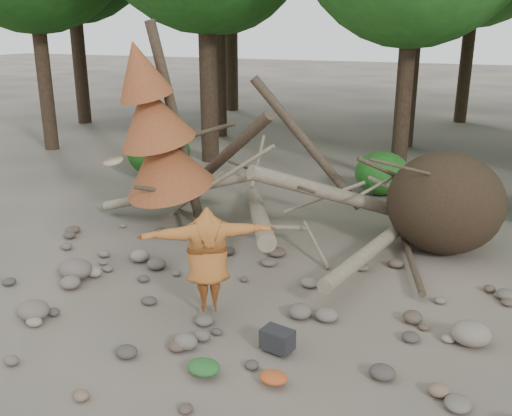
% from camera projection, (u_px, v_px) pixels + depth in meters
% --- Properties ---
extents(ground, '(120.00, 120.00, 0.00)m').
position_uv_depth(ground, '(226.00, 330.00, 8.30)').
color(ground, '#514C44').
rests_on(ground, ground).
extents(deadfall_pile, '(8.55, 5.24, 3.30)m').
position_uv_depth(deadfall_pile, '(413.00, 203.00, 11.01)').
color(deadfall_pile, '#332619').
rests_on(deadfall_pile, ground).
extents(dead_conifer, '(2.06, 2.16, 4.35)m').
position_uv_depth(dead_conifer, '(157.00, 132.00, 11.73)').
color(dead_conifer, '#4C3F30').
rests_on(dead_conifer, ground).
extents(bush_left, '(1.80, 1.80, 1.44)m').
position_uv_depth(bush_left, '(159.00, 152.00, 16.39)').
color(bush_left, '#1A5216').
rests_on(bush_left, ground).
extents(bush_mid, '(1.40, 1.40, 1.12)m').
position_uv_depth(bush_mid, '(382.00, 173.00, 14.70)').
color(bush_mid, '#24681E').
rests_on(bush_mid, ground).
extents(frisbee_thrower, '(2.47, 1.55, 2.35)m').
position_uv_depth(frisbee_thrower, '(208.00, 259.00, 8.50)').
color(frisbee_thrower, '#A65C25').
rests_on(frisbee_thrower, ground).
extents(backpack, '(0.47, 0.36, 0.28)m').
position_uv_depth(backpack, '(277.00, 343.00, 7.70)').
color(backpack, black).
rests_on(backpack, ground).
extents(cloth_green, '(0.43, 0.36, 0.16)m').
position_uv_depth(cloth_green, '(204.00, 371.00, 7.19)').
color(cloth_green, '#255C25').
rests_on(cloth_green, ground).
extents(cloth_orange, '(0.35, 0.29, 0.13)m').
position_uv_depth(cloth_orange, '(274.00, 381.00, 7.01)').
color(cloth_orange, '#AC481D').
rests_on(cloth_orange, ground).
extents(boulder_front_left, '(0.50, 0.45, 0.30)m').
position_uv_depth(boulder_front_left, '(33.00, 310.00, 8.56)').
color(boulder_front_left, '#686056').
rests_on(boulder_front_left, ground).
extents(boulder_mid_right, '(0.55, 0.50, 0.33)m').
position_uv_depth(boulder_mid_right, '(471.00, 333.00, 7.89)').
color(boulder_mid_right, gray).
rests_on(boulder_mid_right, ground).
extents(boulder_mid_left, '(0.60, 0.54, 0.36)m').
position_uv_depth(boulder_mid_left, '(75.00, 269.00, 9.92)').
color(boulder_mid_left, '#655C55').
rests_on(boulder_mid_left, ground).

